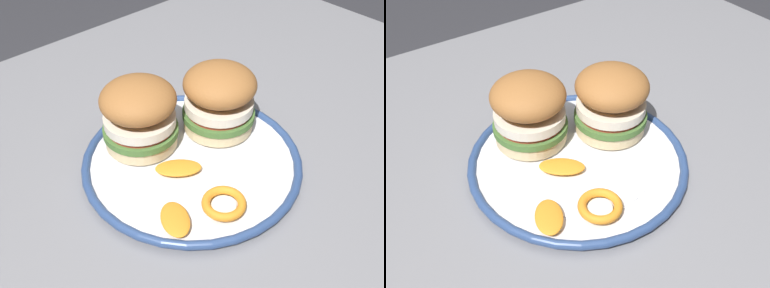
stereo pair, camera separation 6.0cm
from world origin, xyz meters
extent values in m
cube|color=gray|center=(0.00, 0.00, 0.69)|extent=(1.32, 1.02, 0.03)
cube|color=gray|center=(-0.60, -0.45, 0.34)|extent=(0.06, 0.06, 0.67)
cylinder|color=white|center=(-0.05, -0.06, 0.71)|extent=(0.28, 0.28, 0.01)
torus|color=navy|center=(-0.05, -0.06, 0.71)|extent=(0.31, 0.31, 0.01)
cylinder|color=white|center=(-0.05, -0.06, 0.71)|extent=(0.21, 0.21, 0.00)
cylinder|color=beige|center=(-0.02, -0.13, 0.73)|extent=(0.10, 0.10, 0.02)
cylinder|color=#477033|center=(-0.02, -0.13, 0.74)|extent=(0.11, 0.11, 0.01)
cylinder|color=#BC3828|center=(-0.02, -0.13, 0.75)|extent=(0.09, 0.09, 0.01)
cylinder|color=silver|center=(-0.02, -0.13, 0.76)|extent=(0.10, 0.10, 0.01)
ellipsoid|color=#A36633|center=(-0.02, -0.13, 0.79)|extent=(0.14, 0.14, 0.05)
cylinder|color=beige|center=(-0.12, -0.08, 0.73)|extent=(0.10, 0.10, 0.02)
cylinder|color=#477033|center=(-0.12, -0.08, 0.74)|extent=(0.11, 0.11, 0.01)
cylinder|color=#BC3828|center=(-0.12, -0.08, 0.75)|extent=(0.09, 0.09, 0.01)
cylinder|color=silver|center=(-0.12, -0.08, 0.76)|extent=(0.10, 0.10, 0.01)
ellipsoid|color=#A36633|center=(-0.12, -0.08, 0.79)|extent=(0.14, 0.14, 0.05)
torus|color=orange|center=(-0.02, 0.04, 0.72)|extent=(0.07, 0.07, 0.01)
cylinder|color=#F4E5C6|center=(-0.02, 0.04, 0.72)|extent=(0.03, 0.03, 0.00)
ellipsoid|color=orange|center=(0.04, 0.02, 0.72)|extent=(0.06, 0.07, 0.01)
ellipsoid|color=orange|center=(-0.02, -0.05, 0.72)|extent=(0.07, 0.06, 0.01)
camera|label=1|loc=(0.26, 0.29, 1.14)|focal=42.26mm
camera|label=2|loc=(0.22, 0.32, 1.14)|focal=42.26mm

